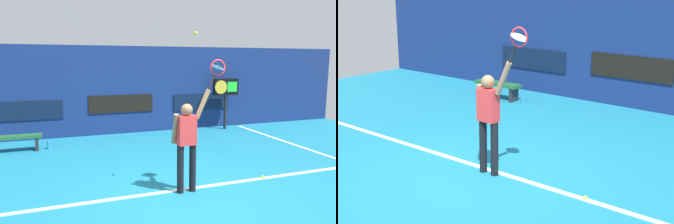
% 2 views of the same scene
% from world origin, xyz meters
% --- Properties ---
extents(ground_plane, '(18.00, 18.00, 0.00)m').
position_xyz_m(ground_plane, '(0.00, 0.00, 0.00)').
color(ground_plane, teal).
extents(back_wall, '(18.00, 0.20, 2.98)m').
position_xyz_m(back_wall, '(0.00, 5.86, 1.49)').
color(back_wall, navy).
rests_on(back_wall, ground_plane).
extents(sponsor_banner_center, '(2.20, 0.03, 0.60)m').
position_xyz_m(sponsor_banner_center, '(0.00, 5.74, 1.04)').
color(sponsor_banner_center, black).
extents(sponsor_banner_portside, '(2.20, 0.03, 0.60)m').
position_xyz_m(sponsor_banner_portside, '(-3.00, 5.74, 0.95)').
color(sponsor_banner_portside, '#0C1933').
extents(court_baseline, '(10.00, 0.10, 0.01)m').
position_xyz_m(court_baseline, '(0.00, 0.35, 0.01)').
color(court_baseline, white).
rests_on(court_baseline, ground_plane).
extents(tennis_player, '(0.73, 0.31, 1.96)m').
position_xyz_m(tennis_player, '(0.08, 0.25, 1.01)').
color(tennis_player, black).
rests_on(tennis_player, ground_plane).
extents(tennis_racket, '(0.42, 0.27, 0.62)m').
position_xyz_m(tennis_racket, '(0.69, 0.24, 2.31)').
color(tennis_racket, black).
extents(court_bench, '(1.40, 0.36, 0.45)m').
position_xyz_m(court_bench, '(-3.23, 4.45, 0.34)').
color(court_bench, '#1E592D').
rests_on(court_bench, ground_plane).
extents(water_bottle, '(0.07, 0.07, 0.24)m').
position_xyz_m(water_bottle, '(-2.38, 4.45, 0.12)').
color(water_bottle, '#338CD8').
rests_on(water_bottle, ground_plane).
extents(spare_ball, '(0.07, 0.07, 0.07)m').
position_xyz_m(spare_ball, '(1.88, 0.35, 0.03)').
color(spare_ball, '#CCE033').
rests_on(spare_ball, ground_plane).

